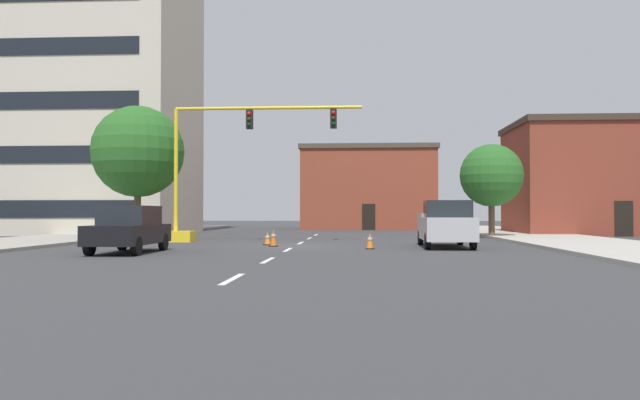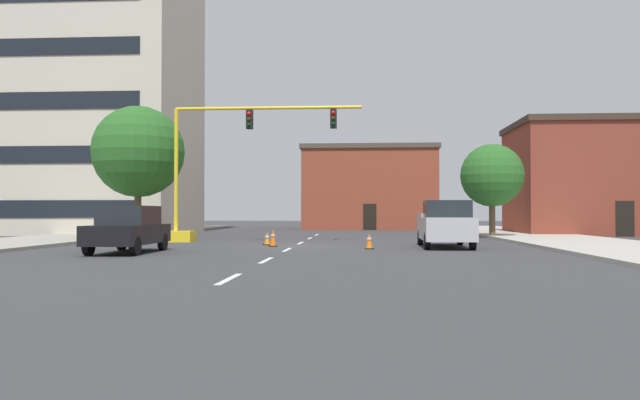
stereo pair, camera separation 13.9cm
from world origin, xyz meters
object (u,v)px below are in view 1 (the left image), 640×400
traffic_cone_roadside_c (273,238)px  traffic_signal_gantry (203,196)px  sedan_black_near_left (129,229)px  traffic_cone_roadside_a (267,239)px  tree_right_mid (491,176)px  pickup_truck_silver (445,225)px  traffic_cone_roadside_b (370,241)px  tree_left_near (138,152)px

traffic_cone_roadside_c → traffic_signal_gantry: bearing=136.4°
sedan_black_near_left → traffic_cone_roadside_c: sedan_black_near_left is taller
traffic_cone_roadside_a → tree_right_mid: bearing=36.1°
pickup_truck_silver → traffic_cone_roadside_b: pickup_truck_silver is taller
tree_left_near → traffic_cone_roadside_c: size_ratio=9.40×
traffic_signal_gantry → tree_left_near: size_ratio=1.44×
traffic_cone_roadside_a → traffic_cone_roadside_c: traffic_cone_roadside_c is taller
tree_left_near → traffic_cone_roadside_a: size_ratio=12.00×
tree_left_near → traffic_cone_roadside_a: tree_left_near is taller
sedan_black_near_left → traffic_cone_roadside_b: bearing=18.3°
pickup_truck_silver → traffic_cone_roadside_a: pickup_truck_silver is taller
traffic_cone_roadside_a → tree_left_near: bearing=150.9°
traffic_signal_gantry → traffic_cone_roadside_c: bearing=-43.6°
traffic_signal_gantry → tree_right_mid: size_ratio=1.88×
pickup_truck_silver → traffic_cone_roadside_a: 8.01m
tree_right_mid → pickup_truck_silver: bearing=-112.0°
traffic_signal_gantry → sedan_black_near_left: bearing=-94.1°
traffic_signal_gantry → pickup_truck_silver: traffic_signal_gantry is taller
tree_right_mid → traffic_cone_roadside_c: tree_right_mid is taller
traffic_signal_gantry → traffic_cone_roadside_b: 10.22m
sedan_black_near_left → traffic_cone_roadside_b: (8.93, 2.95, -0.56)m
tree_right_mid → traffic_cone_roadside_c: 15.47m
traffic_cone_roadside_a → traffic_cone_roadside_c: 1.26m
traffic_signal_gantry → tree_right_mid: (15.60, 5.92, 1.32)m
sedan_black_near_left → traffic_signal_gantry: bearing=85.9°
pickup_truck_silver → traffic_cone_roadside_b: (-3.24, -1.50, -0.65)m
tree_right_mid → traffic_cone_roadside_b: tree_right_mid is taller
tree_left_near → pickup_truck_silver: bearing=-19.7°
tree_left_near → sedan_black_near_left: 11.20m
sedan_black_near_left → tree_right_mid: bearing=41.7°
pickup_truck_silver → traffic_cone_roadside_a: (-7.87, 1.33, -0.68)m
traffic_cone_roadside_b → tree_left_near: bearing=150.0°
traffic_signal_gantry → traffic_cone_roadside_b: bearing=-33.9°
traffic_signal_gantry → traffic_cone_roadside_a: bearing=-36.7°
traffic_signal_gantry → tree_right_mid: traffic_signal_gantry is taller
tree_left_near → traffic_cone_roadside_a: bearing=-29.1°
traffic_cone_roadside_b → traffic_cone_roadside_c: size_ratio=0.87×
traffic_signal_gantry → pickup_truck_silver: (11.56, -4.08, -1.34)m
pickup_truck_silver → traffic_cone_roadside_c: (-7.43, 0.15, -0.60)m
tree_right_mid → traffic_signal_gantry: bearing=-159.2°
traffic_signal_gantry → sedan_black_near_left: 8.68m
pickup_truck_silver → sedan_black_near_left: bearing=-159.9°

